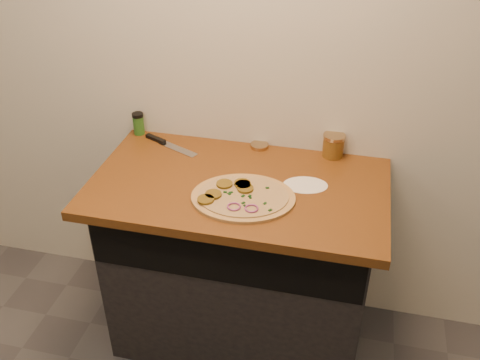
% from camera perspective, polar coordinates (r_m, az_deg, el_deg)
% --- Properties ---
extents(cabinet, '(1.10, 0.60, 0.86)m').
position_cam_1_polar(cabinet, '(2.47, 0.03, -9.00)').
color(cabinet, black).
rests_on(cabinet, ground).
extents(countertop, '(1.20, 0.70, 0.04)m').
position_cam_1_polar(countertop, '(2.17, -0.15, -0.69)').
color(countertop, brown).
rests_on(countertop, cabinet).
extents(pizza, '(0.45, 0.45, 0.03)m').
position_cam_1_polar(pizza, '(2.06, 0.22, -1.78)').
color(pizza, tan).
rests_on(pizza, countertop).
extents(chefs_knife, '(0.28, 0.15, 0.02)m').
position_cam_1_polar(chefs_knife, '(2.45, -7.89, 3.87)').
color(chefs_knife, '#B7BAC1').
rests_on(chefs_knife, countertop).
extents(mason_jar_lid, '(0.10, 0.10, 0.02)m').
position_cam_1_polar(mason_jar_lid, '(2.40, 2.09, 3.68)').
color(mason_jar_lid, tan).
rests_on(mason_jar_lid, countertop).
extents(salsa_jar, '(0.10, 0.10, 0.10)m').
position_cam_1_polar(salsa_jar, '(2.35, 9.93, 3.67)').
color(salsa_jar, '#A31810').
rests_on(salsa_jar, countertop).
extents(spice_shaker, '(0.05, 0.05, 0.10)m').
position_cam_1_polar(spice_shaker, '(2.54, -10.78, 5.94)').
color(spice_shaker, '#29611E').
rests_on(spice_shaker, countertop).
extents(flour_spill, '(0.21, 0.21, 0.00)m').
position_cam_1_polar(flour_spill, '(2.16, 6.99, -0.53)').
color(flour_spill, white).
rests_on(flour_spill, countertop).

